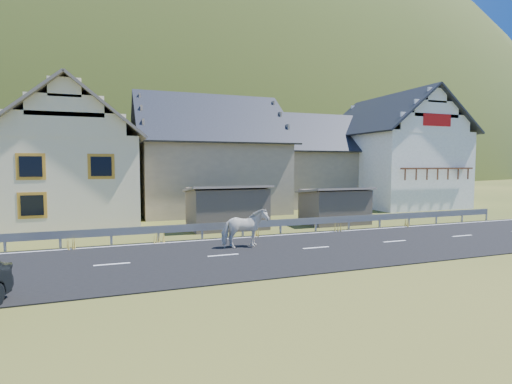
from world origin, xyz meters
name	(u,v)px	position (x,y,z in m)	size (l,w,h in m)	color
ground	(316,249)	(0.00, 0.00, 0.00)	(160.00, 160.00, 0.00)	#334017
road	(316,248)	(0.00, 0.00, 0.02)	(60.00, 7.00, 0.04)	black
lane_markings	(316,248)	(0.00, 0.00, 0.04)	(60.00, 6.60, 0.01)	silver
guardrail	(281,223)	(0.00, 3.68, 0.56)	(28.10, 0.09, 0.75)	#93969B
shed_left	(227,208)	(-2.00, 6.50, 1.10)	(4.30, 3.30, 2.40)	brown
shed_right	(334,207)	(4.50, 6.00, 1.00)	(3.80, 2.90, 2.20)	brown
house_cream	(74,150)	(-10.00, 12.00, 4.36)	(7.80, 9.80, 8.30)	beige
house_stone_a	(208,149)	(-1.00, 15.00, 4.63)	(10.80, 9.80, 8.90)	gray
house_stone_b	(314,156)	(9.00, 17.00, 4.24)	(9.80, 8.80, 8.10)	gray
house_white	(392,146)	(15.00, 14.00, 5.06)	(8.80, 10.80, 9.70)	white
mountain	(140,214)	(5.00, 180.00, -20.00)	(440.00, 280.00, 260.00)	#273810
horse	(245,228)	(-2.76, 1.10, 0.85)	(1.91, 0.87, 1.62)	silver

